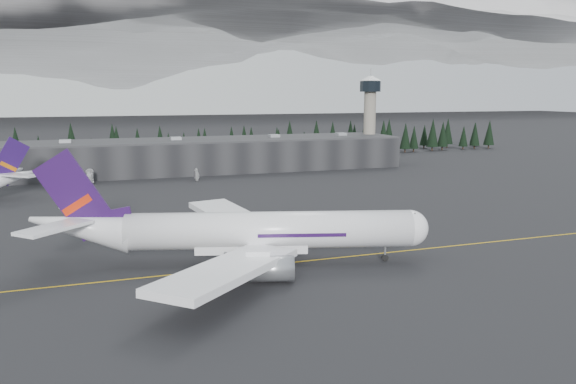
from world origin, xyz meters
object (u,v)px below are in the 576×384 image
object	(u,v)px
control_tower	(370,109)
jet_main	(235,231)
gse_vehicle_b	(197,179)
gse_vehicle_a	(90,182)
terminal	(202,155)

from	to	relation	value
control_tower	jet_main	distance (m)	157.71
control_tower	jet_main	world-z (taller)	control_tower
jet_main	gse_vehicle_b	size ratio (longest dim) A/B	15.44
control_tower	gse_vehicle_a	distance (m)	121.50
gse_vehicle_a	gse_vehicle_b	xyz separation A→B (m)	(35.56, -4.99, 0.04)
gse_vehicle_a	control_tower	bearing A→B (deg)	10.45
gse_vehicle_a	gse_vehicle_b	world-z (taller)	gse_vehicle_b
jet_main	gse_vehicle_a	bearing A→B (deg)	119.43
terminal	jet_main	bearing A→B (deg)	-97.65
terminal	jet_main	world-z (taller)	jet_main
gse_vehicle_a	gse_vehicle_b	size ratio (longest dim) A/B	1.17
jet_main	gse_vehicle_a	xyz separation A→B (m)	(-25.33, 103.52, -5.21)
gse_vehicle_b	jet_main	bearing A→B (deg)	-7.31
jet_main	gse_vehicle_b	bearing A→B (deg)	99.75
terminal	jet_main	distance (m)	125.25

